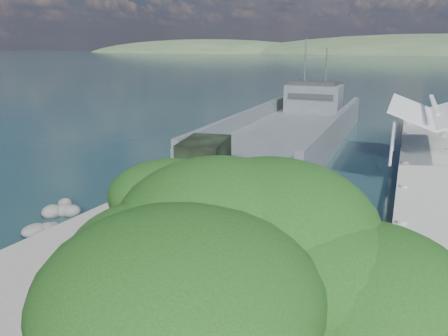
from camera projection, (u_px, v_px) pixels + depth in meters
ground at (152, 241)px, 21.83m from camera, size 1400.00×1400.00×0.00m
boat_ramp at (141, 245)px, 20.87m from camera, size 10.00×18.00×0.50m
shoreline_rocks at (62, 219)px, 24.56m from camera, size 3.20×5.60×0.90m
distant_headlands at (448, 54)px, 501.08m from camera, size 1000.00×240.00×48.00m
pier at (429, 152)px, 33.27m from camera, size 6.40×44.00×6.10m
landing_craft at (290, 135)px, 43.25m from camera, size 9.49×37.22×11.04m
military_truck at (197, 179)px, 23.90m from camera, size 3.76×8.44×3.78m
soldier at (123, 217)px, 21.39m from camera, size 0.73×0.65×1.68m
overhang_tree at (251, 270)px, 7.26m from camera, size 8.02×7.38×7.28m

